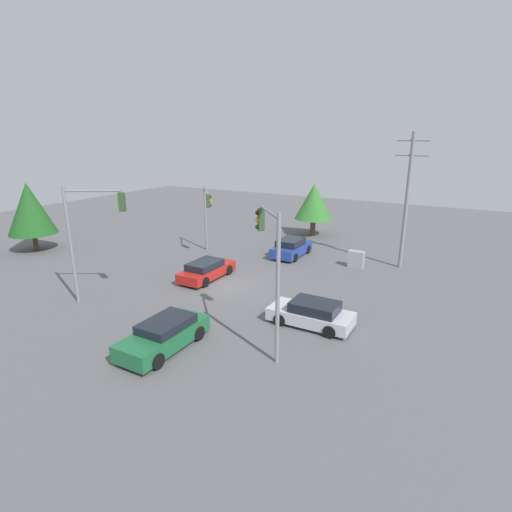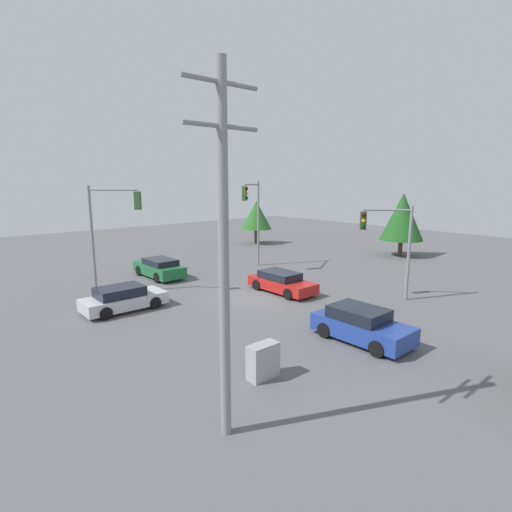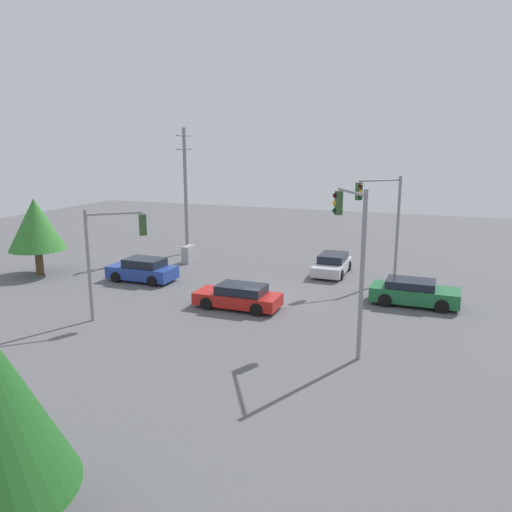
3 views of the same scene
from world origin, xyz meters
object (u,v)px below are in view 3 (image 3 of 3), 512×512
object	(u,v)px
sedan_blue	(143,270)
electrical_cabinet	(189,254)
sedan_green	(414,293)
traffic_signal_main	(112,245)
traffic_signal_aux	(352,241)
sedan_red	(239,296)
sedan_silver	(332,264)
traffic_signal_cross	(383,211)

from	to	relation	value
sedan_blue	electrical_cabinet	world-z (taller)	sedan_blue
sedan_green	electrical_cabinet	distance (m)	16.78
sedan_green	traffic_signal_main	world-z (taller)	traffic_signal_main
traffic_signal_aux	sedan_green	bearing A→B (deg)	-47.25
sedan_red	traffic_signal_aux	size ratio (longest dim) A/B	0.66
sedan_silver	sedan_green	bearing A→B (deg)	137.74
electrical_cabinet	sedan_silver	bearing A→B (deg)	-86.46
sedan_silver	traffic_signal_aux	world-z (taller)	traffic_signal_aux
traffic_signal_main	traffic_signal_cross	size ratio (longest dim) A/B	0.83
sedan_silver	traffic_signal_cross	world-z (taller)	traffic_signal_cross
traffic_signal_main	traffic_signal_aux	world-z (taller)	traffic_signal_aux
sedan_red	sedan_silver	bearing A→B (deg)	-18.81
electrical_cabinet	sedan_red	bearing A→B (deg)	-137.92
sedan_blue	sedan_silver	xyz separation A→B (m)	(6.15, -10.91, -0.07)
sedan_blue	sedan_red	xyz separation A→B (m)	(-2.85, -7.85, -0.08)
traffic_signal_cross	electrical_cabinet	size ratio (longest dim) A/B	5.24
traffic_signal_cross	traffic_signal_aux	bearing A→B (deg)	48.41
sedan_red	traffic_signal_cross	distance (m)	11.04
sedan_blue	traffic_signal_main	xyz separation A→B (m)	(-6.45, -2.70, 3.04)
sedan_silver	traffic_signal_main	size ratio (longest dim) A/B	0.79
sedan_blue	sedan_silver	world-z (taller)	sedan_blue
sedan_red	sedan_silver	distance (m)	9.50
sedan_green	traffic_signal_aux	size ratio (longest dim) A/B	0.67
sedan_silver	traffic_signal_main	distance (m)	15.36
traffic_signal_aux	electrical_cabinet	bearing A→B (deg)	20.35
sedan_blue	electrical_cabinet	bearing A→B (deg)	-3.31
sedan_silver	traffic_signal_aux	xyz separation A→B (m)	(-12.21, -3.39, 4.00)
traffic_signal_main	traffic_signal_aux	distance (m)	11.65
traffic_signal_aux	electrical_cabinet	world-z (taller)	traffic_signal_aux
sedan_green	traffic_signal_aux	bearing A→B (deg)	-17.16
electrical_cabinet	traffic_signal_main	bearing A→B (deg)	-168.73
sedan_blue	sedan_green	size ratio (longest dim) A/B	0.93
traffic_signal_main	traffic_signal_aux	xyz separation A→B (m)	(0.39, -11.60, 0.89)
sedan_silver	electrical_cabinet	xyz separation A→B (m)	(-0.66, 10.60, -0.01)
sedan_red	sedan_silver	world-z (taller)	sedan_silver
sedan_green	electrical_cabinet	world-z (taller)	sedan_green
traffic_signal_main	traffic_signal_aux	bearing A→B (deg)	-39.93
electrical_cabinet	traffic_signal_aux	bearing A→B (deg)	-129.56
traffic_signal_main	traffic_signal_cross	distance (m)	16.47
sedan_silver	sedan_blue	bearing A→B (deg)	29.39
sedan_silver	sedan_red	bearing A→B (deg)	71.19
sedan_blue	traffic_signal_main	bearing A→B (deg)	-157.31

